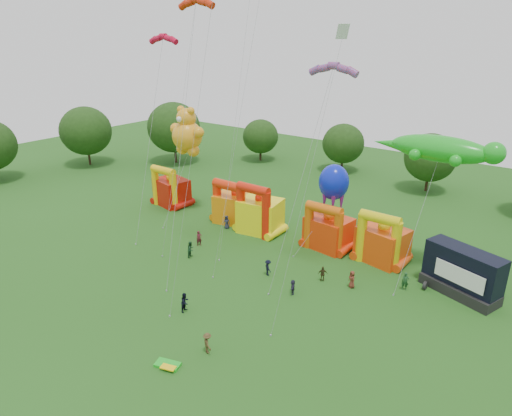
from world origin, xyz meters
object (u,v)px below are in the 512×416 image
Objects in this scene: bouncy_castle_2 at (259,213)px; spectator_4 at (323,274)px; stage_trailer at (462,273)px; teddy_bear_kite at (181,164)px; gecko_kite at (433,174)px; spectator_0 at (227,222)px; octopus_kite at (324,205)px; bouncy_castle_0 at (170,190)px.

spectator_4 is (13.03, -6.23, -1.76)m from bouncy_castle_2.
bouncy_castle_2 is at bearing 179.85° from stage_trailer.
bouncy_castle_2 is 13.40m from teddy_bear_kite.
gecko_kite is 8.17× the size of spectator_0.
octopus_kite is 9.93m from spectator_4.
spectator_4 is at bearing -153.27° from stage_trailer.
bouncy_castle_0 is 12.94m from spectator_0.
spectator_4 is at bearing -131.18° from gecko_kite.
bouncy_castle_2 is 22.27m from gecko_kite.
spectator_0 is at bearing -156.74° from bouncy_castle_2.
bouncy_castle_0 is 16.81m from bouncy_castle_2.
bouncy_castle_0 is 30.55m from spectator_4.
stage_trailer is (42.08, -0.17, -0.01)m from bouncy_castle_0.
spectator_0 is (-24.51, -3.98, -10.27)m from gecko_kite.
bouncy_castle_0 reaches higher than stage_trailer.
teddy_bear_kite is 9.00× the size of spectator_4.
bouncy_castle_0 is at bearing 148.68° from spectator_0.
bouncy_castle_2 is (16.81, -0.11, 0.23)m from bouncy_castle_0.
teddy_bear_kite is at bearing -43.68° from spectator_4.
spectator_0 is at bearing -170.77° from gecko_kite.
gecko_kite is (37.24, 2.12, 8.81)m from bouncy_castle_0.
stage_trailer is 0.80× the size of octopus_kite.
gecko_kite is at bearing 6.23° from bouncy_castle_2.
bouncy_castle_0 is at bearing 179.64° from bouncy_castle_2.
octopus_kite is at bearing -94.04° from spectator_4.
bouncy_castle_2 is 4.75m from spectator_0.
stage_trailer reaches higher than spectator_4.
bouncy_castle_2 is 0.68× the size of octopus_kite.
octopus_kite is at bearing 3.17° from bouncy_castle_0.
stage_trailer is 4.74× the size of spectator_4.
bouncy_castle_0 is 0.42× the size of gecko_kite.
bouncy_castle_0 is 0.91× the size of bouncy_castle_2.
octopus_kite is 13.88m from spectator_0.
teddy_bear_kite reaches higher than octopus_kite.
spectator_4 is (17.12, -4.47, -0.07)m from spectator_0.
bouncy_castle_0 reaches higher than spectator_4.
bouncy_castle_0 is at bearing 179.77° from stage_trailer.
spectator_0 is (-4.08, -1.75, -1.69)m from bouncy_castle_2.
stage_trailer is at bearing -5.45° from octopus_kite.
bouncy_castle_2 is 0.46× the size of gecko_kite.
octopus_kite is at bearing 174.55° from stage_trailer.
gecko_kite is at bearing -13.77° from spectator_0.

